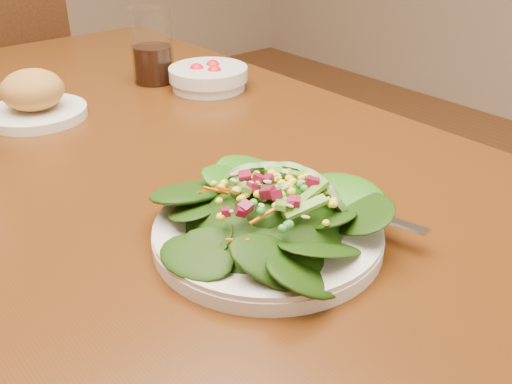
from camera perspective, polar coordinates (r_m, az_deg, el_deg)
dining_table at (r=0.92m, az=-14.11°, el=-1.54°), size 0.90×1.40×0.75m
chair_far at (r=2.01m, az=-24.03°, el=8.45°), size 0.44×0.45×0.92m
salad_plate at (r=0.62m, az=1.83°, el=-2.62°), size 0.26×0.25×0.07m
bread_plate at (r=1.02m, az=-21.31°, el=8.68°), size 0.16×0.16×0.08m
tomato_bowl at (r=1.11m, az=-4.78°, el=11.37°), size 0.15×0.15×0.05m
drinking_glass at (r=1.15m, az=-10.32°, el=13.68°), size 0.08×0.08×0.14m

